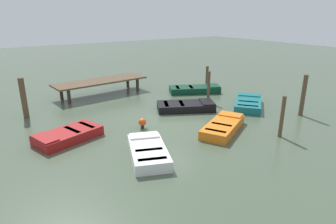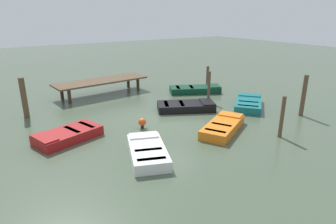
{
  "view_description": "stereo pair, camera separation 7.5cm",
  "coord_description": "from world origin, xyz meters",
  "px_view_note": "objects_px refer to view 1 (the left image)",
  "views": [
    {
      "loc": [
        -7.64,
        -11.48,
        5.04
      ],
      "look_at": [
        0.0,
        0.0,
        0.35
      ],
      "focal_mm": 31.16,
      "sensor_mm": 36.0,
      "label": 1
    },
    {
      "loc": [
        -7.58,
        -11.52,
        5.04
      ],
      "look_at": [
        0.0,
        0.0,
        0.35
      ],
      "focal_mm": 31.16,
      "sensor_mm": 36.0,
      "label": 2
    }
  ],
  "objects_px": {
    "rowboat_teal": "(248,103)",
    "rowboat_white": "(148,151)",
    "rowboat_orange": "(223,126)",
    "rowboat_dark_green": "(195,89)",
    "mooring_piling_center": "(209,87)",
    "mooring_piling_far_right": "(282,117)",
    "rowboat_red": "(68,135)",
    "marker_buoy": "(142,122)",
    "rowboat_black": "(186,106)",
    "mooring_piling_mid_left": "(303,95)",
    "dock_segment": "(101,82)",
    "mooring_piling_near_left": "(207,76)",
    "mooring_piling_far_left": "(24,98)"
  },
  "relations": [
    {
      "from": "rowboat_teal",
      "to": "rowboat_white",
      "type": "bearing_deg",
      "value": 155.47
    },
    {
      "from": "rowboat_orange",
      "to": "rowboat_dark_green",
      "type": "height_order",
      "value": "same"
    },
    {
      "from": "mooring_piling_center",
      "to": "rowboat_orange",
      "type": "bearing_deg",
      "value": -122.49
    },
    {
      "from": "mooring_piling_far_right",
      "to": "rowboat_white",
      "type": "bearing_deg",
      "value": 164.89
    },
    {
      "from": "rowboat_red",
      "to": "marker_buoy",
      "type": "xyz_separation_m",
      "value": [
        3.22,
        -0.57,
        0.07
      ]
    },
    {
      "from": "rowboat_white",
      "to": "rowboat_black",
      "type": "height_order",
      "value": "same"
    },
    {
      "from": "rowboat_dark_green",
      "to": "rowboat_teal",
      "type": "bearing_deg",
      "value": -56.64
    },
    {
      "from": "rowboat_dark_green",
      "to": "mooring_piling_mid_left",
      "type": "height_order",
      "value": "mooring_piling_mid_left"
    },
    {
      "from": "rowboat_red",
      "to": "rowboat_white",
      "type": "bearing_deg",
      "value": 105.98
    },
    {
      "from": "rowboat_white",
      "to": "marker_buoy",
      "type": "distance_m",
      "value": 2.86
    },
    {
      "from": "dock_segment",
      "to": "marker_buoy",
      "type": "relative_size",
      "value": 12.69
    },
    {
      "from": "dock_segment",
      "to": "mooring_piling_mid_left",
      "type": "bearing_deg",
      "value": -58.77
    },
    {
      "from": "dock_segment",
      "to": "mooring_piling_center",
      "type": "xyz_separation_m",
      "value": [
        4.66,
        -5.13,
        0.08
      ]
    },
    {
      "from": "rowboat_red",
      "to": "rowboat_dark_green",
      "type": "height_order",
      "value": "same"
    },
    {
      "from": "rowboat_orange",
      "to": "mooring_piling_near_left",
      "type": "bearing_deg",
      "value": 25.67
    },
    {
      "from": "mooring_piling_far_left",
      "to": "mooring_piling_mid_left",
      "type": "bearing_deg",
      "value": -32.35
    },
    {
      "from": "mooring_piling_far_left",
      "to": "rowboat_red",
      "type": "bearing_deg",
      "value": -76.28
    },
    {
      "from": "dock_segment",
      "to": "rowboat_dark_green",
      "type": "distance_m",
      "value": 6.19
    },
    {
      "from": "dock_segment",
      "to": "mooring_piling_mid_left",
      "type": "relative_size",
      "value": 2.85
    },
    {
      "from": "mooring_piling_near_left",
      "to": "mooring_piling_mid_left",
      "type": "height_order",
      "value": "mooring_piling_mid_left"
    },
    {
      "from": "mooring_piling_mid_left",
      "to": "mooring_piling_far_left",
      "type": "bearing_deg",
      "value": 147.65
    },
    {
      "from": "dock_segment",
      "to": "rowboat_orange",
      "type": "bearing_deg",
      "value": -81.06
    },
    {
      "from": "rowboat_teal",
      "to": "rowboat_orange",
      "type": "distance_m",
      "value": 4.06
    },
    {
      "from": "dock_segment",
      "to": "mooring_piling_far_right",
      "type": "distance_m",
      "value": 11.41
    },
    {
      "from": "mooring_piling_mid_left",
      "to": "dock_segment",
      "type": "bearing_deg",
      "value": 126.46
    },
    {
      "from": "dock_segment",
      "to": "rowboat_white",
      "type": "distance_m",
      "value": 9.42
    },
    {
      "from": "rowboat_teal",
      "to": "mooring_piling_mid_left",
      "type": "height_order",
      "value": "mooring_piling_mid_left"
    },
    {
      "from": "rowboat_orange",
      "to": "marker_buoy",
      "type": "xyz_separation_m",
      "value": [
        -2.88,
        2.29,
        0.07
      ]
    },
    {
      "from": "mooring_piling_far_left",
      "to": "rowboat_black",
      "type": "bearing_deg",
      "value": -25.37
    },
    {
      "from": "rowboat_red",
      "to": "mooring_piling_mid_left",
      "type": "relative_size",
      "value": 1.36
    },
    {
      "from": "dock_segment",
      "to": "rowboat_orange",
      "type": "xyz_separation_m",
      "value": [
        2.25,
        -8.91,
        -0.63
      ]
    },
    {
      "from": "rowboat_white",
      "to": "rowboat_black",
      "type": "distance_m",
      "value": 5.76
    },
    {
      "from": "mooring_piling_mid_left",
      "to": "rowboat_red",
      "type": "bearing_deg",
      "value": 162.06
    },
    {
      "from": "dock_segment",
      "to": "mooring_piling_far_right",
      "type": "height_order",
      "value": "mooring_piling_far_right"
    },
    {
      "from": "rowboat_white",
      "to": "mooring_piling_near_left",
      "type": "relative_size",
      "value": 2.06
    },
    {
      "from": "mooring_piling_near_left",
      "to": "marker_buoy",
      "type": "relative_size",
      "value": 2.94
    },
    {
      "from": "mooring_piling_center",
      "to": "mooring_piling_near_left",
      "type": "xyz_separation_m",
      "value": [
        2.73,
        3.28,
        -0.22
      ]
    },
    {
      "from": "rowboat_red",
      "to": "rowboat_dark_green",
      "type": "distance_m",
      "value": 9.76
    },
    {
      "from": "rowboat_red",
      "to": "rowboat_dark_green",
      "type": "bearing_deg",
      "value": -178.17
    },
    {
      "from": "mooring_piling_mid_left",
      "to": "rowboat_dark_green",
      "type": "bearing_deg",
      "value": 104.28
    },
    {
      "from": "rowboat_dark_green",
      "to": "mooring_piling_far_left",
      "type": "relative_size",
      "value": 1.71
    },
    {
      "from": "rowboat_dark_green",
      "to": "mooring_piling_far_right",
      "type": "bearing_deg",
      "value": -74.88
    },
    {
      "from": "rowboat_white",
      "to": "rowboat_dark_green",
      "type": "height_order",
      "value": "same"
    },
    {
      "from": "rowboat_orange",
      "to": "rowboat_dark_green",
      "type": "bearing_deg",
      "value": 33.84
    },
    {
      "from": "rowboat_orange",
      "to": "mooring_piling_far_left",
      "type": "relative_size",
      "value": 1.55
    },
    {
      "from": "rowboat_red",
      "to": "mooring_piling_far_left",
      "type": "distance_m",
      "value": 4.2
    },
    {
      "from": "mooring_piling_far_left",
      "to": "mooring_piling_far_right",
      "type": "xyz_separation_m",
      "value": [
        8.65,
        -8.7,
        -0.12
      ]
    },
    {
      "from": "rowboat_black",
      "to": "rowboat_teal",
      "type": "distance_m",
      "value": 3.58
    },
    {
      "from": "dock_segment",
      "to": "mooring_piling_near_left",
      "type": "distance_m",
      "value": 7.62
    },
    {
      "from": "mooring_piling_center",
      "to": "rowboat_dark_green",
      "type": "bearing_deg",
      "value": 71.23
    }
  ]
}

